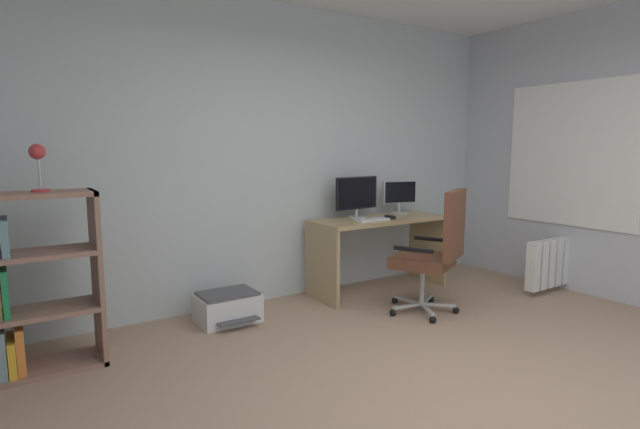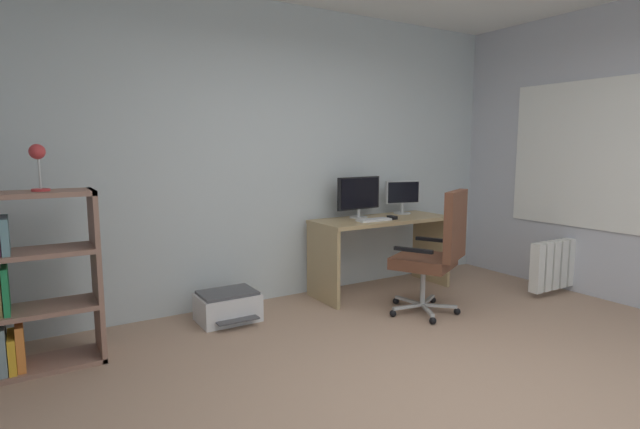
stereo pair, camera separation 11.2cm
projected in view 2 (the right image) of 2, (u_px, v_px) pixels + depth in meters
ground_plane at (473, 414)px, 2.71m from camera, size 5.34×4.91×0.02m
wall_back at (271, 155)px, 4.63m from camera, size 5.34×0.10×2.76m
window_pane at (577, 155)px, 4.84m from camera, size 0.01×1.28×1.34m
window_frame at (577, 155)px, 4.83m from camera, size 0.02×1.36×1.42m
desk at (381, 238)px, 4.93m from camera, size 1.42×0.56×0.75m
monitor_main at (359, 195)px, 4.89m from camera, size 0.52×0.18×0.41m
monitor_secondary at (403, 194)px, 5.19m from camera, size 0.38×0.18×0.35m
keyboard at (374, 220)px, 4.71m from camera, size 0.34×0.14×0.02m
computer_mouse at (392, 217)px, 4.82m from camera, size 0.06×0.10×0.03m
office_chair at (436, 250)px, 4.22m from camera, size 0.67×0.70×1.09m
bookshelf at (22, 287)px, 3.16m from camera, size 0.73×0.35×1.17m
desk_lamp at (38, 159)px, 3.12m from camera, size 0.11×0.11×0.30m
printer at (228, 306)px, 4.13m from camera, size 0.49×0.45×0.25m
radiator at (564, 263)px, 4.94m from camera, size 0.96×0.10×0.48m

